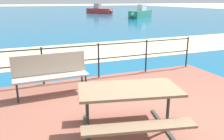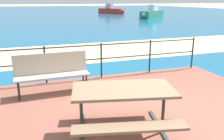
% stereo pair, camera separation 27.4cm
% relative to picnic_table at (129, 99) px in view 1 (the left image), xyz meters
% --- Properties ---
extents(ground_plane, '(240.00, 240.00, 0.00)m').
position_rel_picnic_table_xyz_m(ground_plane, '(0.52, 0.49, -0.66)').
color(ground_plane, tan).
extents(patio_paving, '(6.40, 5.20, 0.06)m').
position_rel_picnic_table_xyz_m(patio_paving, '(0.52, 0.49, -0.63)').
color(patio_paving, brown).
rests_on(patio_paving, ground).
extents(sea_water, '(90.00, 90.00, 0.01)m').
position_rel_picnic_table_xyz_m(sea_water, '(0.52, 40.49, -0.66)').
color(sea_water, '#145B84').
rests_on(sea_water, ground).
extents(beach_strip, '(54.04, 4.54, 0.01)m').
position_rel_picnic_table_xyz_m(beach_strip, '(0.52, 6.64, -0.66)').
color(beach_strip, tan).
rests_on(beach_strip, ground).
extents(picnic_table, '(1.81, 1.77, 0.78)m').
position_rel_picnic_table_xyz_m(picnic_table, '(0.00, 0.00, 0.00)').
color(picnic_table, '#7A6047').
rests_on(picnic_table, patio_paving).
extents(park_bench, '(1.64, 0.46, 0.91)m').
position_rel_picnic_table_xyz_m(park_bench, '(-0.86, 2.23, -0.07)').
color(park_bench, tan).
rests_on(park_bench, patio_paving).
extents(railing_fence, '(5.94, 0.04, 0.96)m').
position_rel_picnic_table_xyz_m(railing_fence, '(0.52, 2.94, 0.01)').
color(railing_fence, '#1E2328').
rests_on(railing_fence, patio_paving).
extents(boat_mid, '(3.44, 4.58, 1.55)m').
position_rel_picnic_table_xyz_m(boat_mid, '(11.37, 33.85, -0.17)').
color(boat_mid, red).
rests_on(boat_mid, sea_water).
extents(boat_far, '(4.91, 4.46, 1.56)m').
position_rel_picnic_table_xyz_m(boat_far, '(13.12, 23.67, -0.13)').
color(boat_far, '#338466').
rests_on(boat_far, sea_water).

